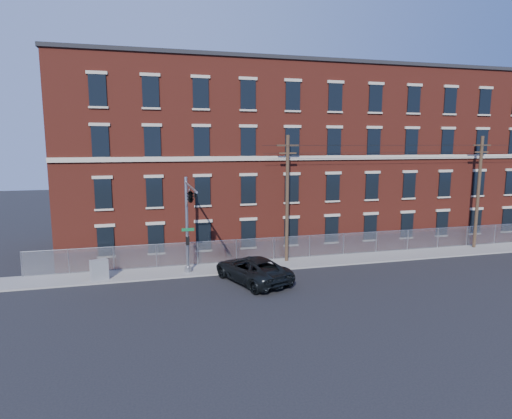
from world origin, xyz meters
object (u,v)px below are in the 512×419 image
object	(u,v)px
traffic_signal_mast	(190,205)
utility_cabinet	(99,270)
pickup_truck	(252,269)
utility_pole_near	(287,196)

from	to	relation	value
traffic_signal_mast	utility_cabinet	bearing A→B (deg)	161.72
pickup_truck	traffic_signal_mast	bearing A→B (deg)	-29.65
utility_pole_near	utility_cabinet	xyz separation A→B (m)	(-14.11, -1.40, -4.51)
traffic_signal_mast	utility_pole_near	distance (m)	8.70
pickup_truck	utility_cabinet	size ratio (longest dim) A/B	4.48
traffic_signal_mast	utility_pole_near	bearing A→B (deg)	23.14
utility_pole_near	pickup_truck	size ratio (longest dim) A/B	1.57
utility_pole_near	utility_cabinet	world-z (taller)	utility_pole_near
utility_pole_near	utility_cabinet	bearing A→B (deg)	-174.33
traffic_signal_mast	utility_pole_near	world-z (taller)	utility_pole_near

